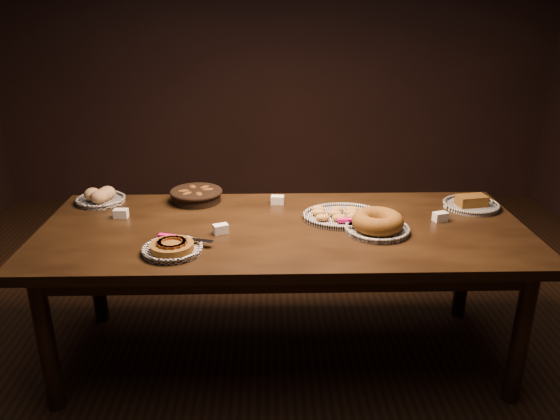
{
  "coord_description": "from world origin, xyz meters",
  "views": [
    {
      "loc": [
        -0.08,
        -2.48,
        1.79
      ],
      "look_at": [
        -0.02,
        0.05,
        0.82
      ],
      "focal_mm": 35.0,
      "sensor_mm": 36.0,
      "label": 1
    }
  ],
  "objects_px": {
    "buffet_table": "(284,240)",
    "madeleine_platter": "(343,215)",
    "bundt_cake_plate": "(377,224)",
    "apple_tart_plate": "(172,248)"
  },
  "relations": [
    {
      "from": "buffet_table",
      "to": "apple_tart_plate",
      "type": "relative_size",
      "value": 7.63
    },
    {
      "from": "madeleine_platter",
      "to": "bundt_cake_plate",
      "type": "bearing_deg",
      "value": -39.01
    },
    {
      "from": "buffet_table",
      "to": "bundt_cake_plate",
      "type": "height_order",
      "value": "bundt_cake_plate"
    },
    {
      "from": "apple_tart_plate",
      "to": "bundt_cake_plate",
      "type": "xyz_separation_m",
      "value": [
        0.95,
        0.21,
        0.02
      ]
    },
    {
      "from": "buffet_table",
      "to": "madeleine_platter",
      "type": "xyz_separation_m",
      "value": [
        0.31,
        0.1,
        0.09
      ]
    },
    {
      "from": "buffet_table",
      "to": "madeleine_platter",
      "type": "bearing_deg",
      "value": 18.42
    },
    {
      "from": "buffet_table",
      "to": "bundt_cake_plate",
      "type": "xyz_separation_m",
      "value": [
        0.45,
        -0.07,
        0.12
      ]
    },
    {
      "from": "madeleine_platter",
      "to": "bundt_cake_plate",
      "type": "distance_m",
      "value": 0.23
    },
    {
      "from": "apple_tart_plate",
      "to": "madeleine_platter",
      "type": "relative_size",
      "value": 0.76
    },
    {
      "from": "apple_tart_plate",
      "to": "buffet_table",
      "type": "bearing_deg",
      "value": 53.79
    }
  ]
}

